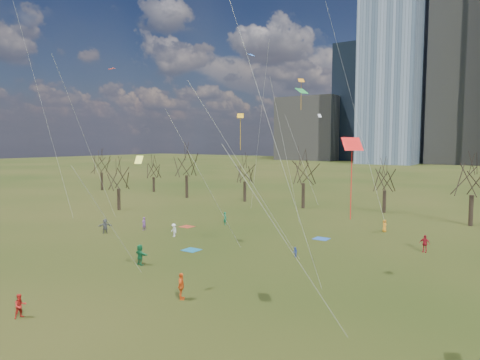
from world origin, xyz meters
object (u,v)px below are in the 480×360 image
Objects in this scene: blanket_navy at (321,239)px; person_2 at (20,306)px; blanket_teal at (191,250)px; blanket_crimson at (187,227)px; person_4 at (181,286)px.

person_2 reaches higher than blanket_navy.
blanket_teal and blanket_crimson have the same top height.
blanket_teal is at bearing -46.25° from blanket_crimson.
blanket_crimson is at bearing 28.62° from person_2.
person_2 is 0.81× the size of person_4.
blanket_teal is at bearing 14.33° from person_2.
blanket_teal is 11.79m from blanket_crimson.
blanket_teal is 14.64m from blanket_navy.
person_2 is (2.19, -18.25, 0.73)m from blanket_teal.
blanket_crimson is at bearing 133.75° from blanket_teal.
person_4 is (8.20, -10.44, 0.91)m from blanket_teal.
person_4 is at bearing -51.84° from blanket_teal.
person_4 is (6.02, 7.81, 0.18)m from person_2.
blanket_teal is at bearing -125.77° from blanket_navy.
person_2 reaches higher than blanket_teal.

